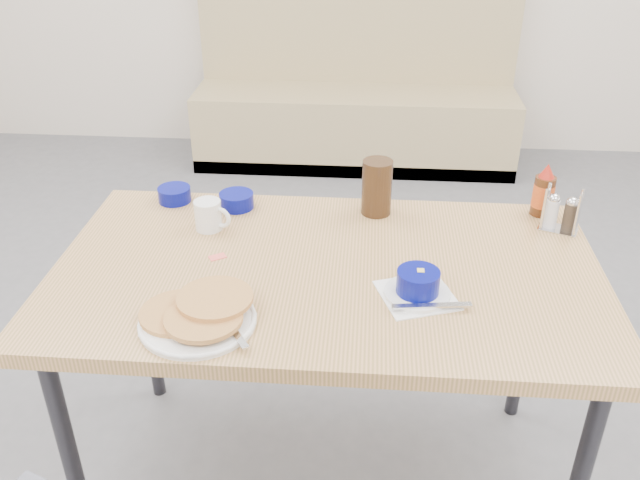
# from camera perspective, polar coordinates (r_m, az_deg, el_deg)

# --- Properties ---
(booth_bench) EXTENTS (1.90, 0.56, 1.22)m
(booth_bench) POSITION_cam_1_polar(r_m,az_deg,el_deg) (4.21, 3.00, 11.45)
(booth_bench) COLOR tan
(booth_bench) RESTS_ON ground
(dining_table) EXTENTS (1.40, 0.80, 0.76)m
(dining_table) POSITION_cam_1_polar(r_m,az_deg,el_deg) (1.76, 0.58, -3.99)
(dining_table) COLOR tan
(dining_table) RESTS_ON ground
(pancake_plate) EXTENTS (0.27, 0.26, 0.05)m
(pancake_plate) POSITION_cam_1_polar(r_m,az_deg,el_deg) (1.55, -10.19, -6.25)
(pancake_plate) COLOR white
(pancake_plate) RESTS_ON dining_table
(coffee_mug) EXTENTS (0.11, 0.08, 0.09)m
(coffee_mug) POSITION_cam_1_polar(r_m,az_deg,el_deg) (1.91, -9.31, 2.10)
(coffee_mug) COLOR white
(coffee_mug) RESTS_ON dining_table
(grits_setting) EXTENTS (0.23, 0.21, 0.07)m
(grits_setting) POSITION_cam_1_polar(r_m,az_deg,el_deg) (1.62, 8.24, -3.83)
(grits_setting) COLOR white
(grits_setting) RESTS_ON dining_table
(creamer_bowl) EXTENTS (0.10, 0.10, 0.04)m
(creamer_bowl) POSITION_cam_1_polar(r_m,az_deg,el_deg) (2.10, -12.16, 3.77)
(creamer_bowl) COLOR #050A70
(creamer_bowl) RESTS_ON dining_table
(butter_bowl) EXTENTS (0.10, 0.10, 0.05)m
(butter_bowl) POSITION_cam_1_polar(r_m,az_deg,el_deg) (2.03, -7.04, 3.32)
(butter_bowl) COLOR #050A70
(butter_bowl) RESTS_ON dining_table
(amber_tumbler) EXTENTS (0.11, 0.11, 0.16)m
(amber_tumbler) POSITION_cam_1_polar(r_m,az_deg,el_deg) (1.96, 4.81, 4.45)
(amber_tumbler) COLOR #332010
(amber_tumbler) RESTS_ON dining_table
(condiment_caddy) EXTENTS (0.12, 0.10, 0.13)m
(condiment_caddy) POSITION_cam_1_polar(r_m,az_deg,el_deg) (1.99, 19.58, 1.92)
(condiment_caddy) COLOR silver
(condiment_caddy) RESTS_ON dining_table
(syrup_bottle) EXTENTS (0.06, 0.06, 0.16)m
(syrup_bottle) POSITION_cam_1_polar(r_m,az_deg,el_deg) (2.06, 18.30, 3.79)
(syrup_bottle) COLOR #47230F
(syrup_bottle) RESTS_ON dining_table
(sugar_wrapper) EXTENTS (0.05, 0.05, 0.00)m
(sugar_wrapper) POSITION_cam_1_polar(r_m,az_deg,el_deg) (1.79, -8.63, -1.41)
(sugar_wrapper) COLOR #FF5F54
(sugar_wrapper) RESTS_ON dining_table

